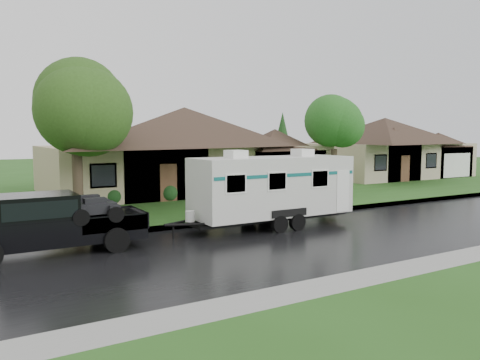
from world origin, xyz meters
The scene contains 11 objects.
ground centered at (0.00, 0.00, 0.00)m, with size 140.00×140.00×0.00m, color #28541A.
road centered at (0.00, -2.00, 0.01)m, with size 140.00×8.00×0.01m, color black.
curb centered at (0.00, 2.25, 0.07)m, with size 140.00×0.50×0.15m, color gray.
lawn centered at (0.00, 15.00, 0.07)m, with size 140.00×26.00×0.15m, color #28541A.
house_main centered at (2.29, 13.84, 3.59)m, with size 19.44×10.80×6.90m.
house_neighbor centered at (22.27, 14.34, 3.32)m, with size 15.12×9.72×6.45m.
tree_left_green centered at (-6.70, 6.24, 5.08)m, with size 4.29×4.29×7.10m.
tree_right_green centered at (10.61, 8.58, 4.55)m, with size 3.83×3.83×6.34m.
shrub_row centered at (2.00, 9.30, 0.65)m, with size 13.60×1.00×1.00m.
pickup_truck centered at (-8.86, 0.50, 1.05)m, with size 5.87×2.23×1.96m.
travel_trailer centered at (-0.06, 0.50, 1.72)m, with size 7.23×2.54×3.25m.
Camera 1 is at (-11.10, -15.45, 3.80)m, focal length 35.00 mm.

